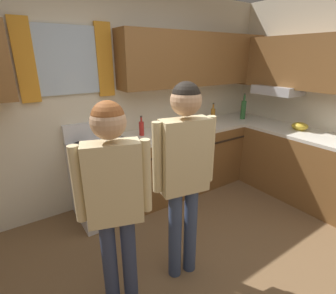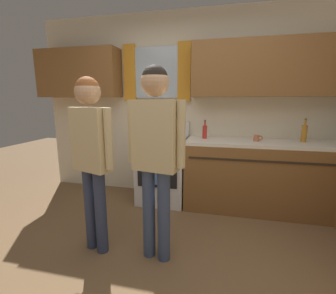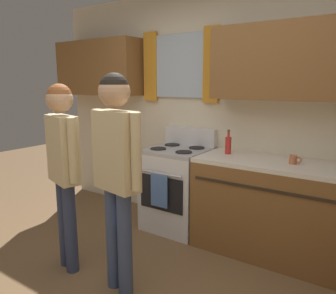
{
  "view_description": "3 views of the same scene",
  "coord_description": "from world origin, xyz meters",
  "px_view_note": "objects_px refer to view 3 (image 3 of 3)",
  "views": [
    {
      "loc": [
        -1.23,
        -1.09,
        1.83
      ],
      "look_at": [
        -0.04,
        0.67,
        1.06
      ],
      "focal_mm": 27.03,
      "sensor_mm": 36.0,
      "label": 1
    },
    {
      "loc": [
        0.39,
        -1.5,
        1.4
      ],
      "look_at": [
        -0.11,
        0.71,
        0.94
      ],
      "focal_mm": 24.85,
      "sensor_mm": 36.0,
      "label": 2
    },
    {
      "loc": [
        1.49,
        -1.42,
        1.6
      ],
      "look_at": [
        0.14,
        0.59,
        1.13
      ],
      "focal_mm": 35.26,
      "sensor_mm": 36.0,
      "label": 3
    }
  ],
  "objects_px": {
    "stove_oven": "(178,187)",
    "adult_in_plaid": "(116,159)",
    "bottle_sauce_red": "(228,145)",
    "adult_left": "(63,156)",
    "cup_terracotta": "(294,160)"
  },
  "relations": [
    {
      "from": "adult_left",
      "to": "adult_in_plaid",
      "type": "xyz_separation_m",
      "value": [
        0.58,
        0.01,
        0.05
      ]
    },
    {
      "from": "cup_terracotta",
      "to": "adult_left",
      "type": "bearing_deg",
      "value": -141.7
    },
    {
      "from": "cup_terracotta",
      "to": "adult_in_plaid",
      "type": "relative_size",
      "value": 0.07
    },
    {
      "from": "bottle_sauce_red",
      "to": "adult_left",
      "type": "relative_size",
      "value": 0.15
    },
    {
      "from": "stove_oven",
      "to": "adult_left",
      "type": "height_order",
      "value": "adult_left"
    },
    {
      "from": "cup_terracotta",
      "to": "adult_in_plaid",
      "type": "distance_m",
      "value": 1.55
    },
    {
      "from": "adult_left",
      "to": "adult_in_plaid",
      "type": "bearing_deg",
      "value": 1.17
    },
    {
      "from": "stove_oven",
      "to": "adult_left",
      "type": "distance_m",
      "value": 1.4
    },
    {
      "from": "stove_oven",
      "to": "cup_terracotta",
      "type": "height_order",
      "value": "stove_oven"
    },
    {
      "from": "adult_left",
      "to": "stove_oven",
      "type": "bearing_deg",
      "value": 74.72
    },
    {
      "from": "bottle_sauce_red",
      "to": "cup_terracotta",
      "type": "relative_size",
      "value": 2.26
    },
    {
      "from": "adult_left",
      "to": "adult_in_plaid",
      "type": "height_order",
      "value": "adult_in_plaid"
    },
    {
      "from": "adult_left",
      "to": "adult_in_plaid",
      "type": "distance_m",
      "value": 0.59
    },
    {
      "from": "cup_terracotta",
      "to": "adult_left",
      "type": "xyz_separation_m",
      "value": [
        -1.55,
        -1.22,
        0.06
      ]
    },
    {
      "from": "stove_oven",
      "to": "adult_in_plaid",
      "type": "bearing_deg",
      "value": -78.79
    }
  ]
}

